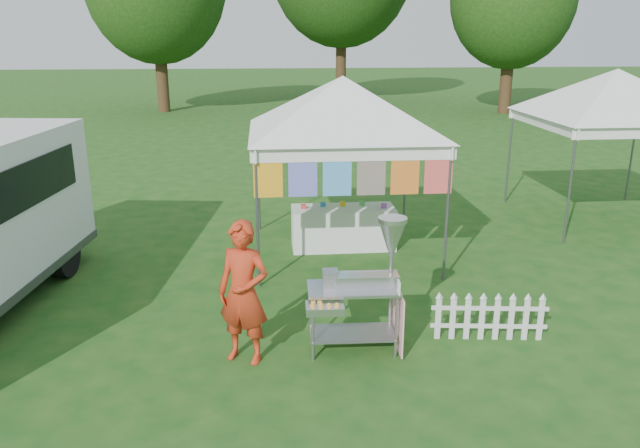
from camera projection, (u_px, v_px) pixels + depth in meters
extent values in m
plane|color=#164814|center=(376.00, 348.00, 7.57)|extent=(120.00, 120.00, 0.00)
cylinder|color=#59595E|center=(257.00, 219.00, 9.11)|extent=(0.04, 0.04, 2.10)
cylinder|color=#59595E|center=(447.00, 214.00, 9.36)|extent=(0.04, 0.04, 2.10)
cylinder|color=#59595E|center=(258.00, 176.00, 11.81)|extent=(0.04, 0.04, 2.10)
cylinder|color=#59595E|center=(405.00, 173.00, 12.06)|extent=(0.04, 0.04, 2.10)
cube|color=white|center=(355.00, 154.00, 8.95)|extent=(3.00, 0.03, 0.22)
cube|color=white|center=(333.00, 125.00, 11.65)|extent=(3.00, 0.03, 0.22)
pyramid|color=white|center=(343.00, 76.00, 10.01)|extent=(4.24, 4.24, 0.90)
cylinder|color=#59595E|center=(355.00, 148.00, 8.93)|extent=(3.00, 0.03, 0.03)
cube|color=red|center=(268.00, 174.00, 8.92)|extent=(0.42, 0.01, 0.70)
cube|color=purple|center=(303.00, 173.00, 8.97)|extent=(0.42, 0.01, 0.70)
cube|color=blue|center=(337.00, 172.00, 9.01)|extent=(0.42, 0.01, 0.70)
cube|color=orange|center=(371.00, 172.00, 9.05)|extent=(0.42, 0.01, 0.70)
cube|color=red|center=(405.00, 171.00, 9.10)|extent=(0.42, 0.01, 0.70)
cube|color=#DB1B64|center=(439.00, 170.00, 9.14)|extent=(0.42, 0.01, 0.70)
cylinder|color=#59595E|center=(570.00, 187.00, 11.01)|extent=(0.04, 0.04, 2.10)
cylinder|color=#59595E|center=(509.00, 156.00, 13.72)|extent=(0.04, 0.04, 2.10)
cylinder|color=#59595E|center=(632.00, 154.00, 13.96)|extent=(0.04, 0.04, 2.10)
cube|color=white|center=(576.00, 112.00, 13.56)|extent=(3.00, 0.03, 0.22)
pyramid|color=white|center=(618.00, 69.00, 11.91)|extent=(4.24, 4.24, 0.90)
cylinder|color=#3B2B15|center=(161.00, 69.00, 29.29)|extent=(0.56, 0.56, 3.96)
cylinder|color=#3B2B15|center=(341.00, 56.00, 33.74)|extent=(0.56, 0.56, 4.84)
cylinder|color=#3B2B15|center=(507.00, 75.00, 28.84)|extent=(0.56, 0.56, 3.52)
cylinder|color=gray|center=(313.00, 329.00, 7.18)|extent=(0.04, 0.04, 0.80)
cylinder|color=gray|center=(396.00, 327.00, 7.24)|extent=(0.04, 0.04, 0.80)
cylinder|color=gray|center=(311.00, 313.00, 7.60)|extent=(0.04, 0.04, 0.80)
cylinder|color=gray|center=(390.00, 311.00, 7.65)|extent=(0.04, 0.04, 0.80)
cube|color=gray|center=(352.00, 333.00, 7.47)|extent=(1.03, 0.54, 0.01)
cube|color=#B7B7BC|center=(353.00, 288.00, 7.30)|extent=(1.09, 0.57, 0.04)
cube|color=#B7B7BC|center=(366.00, 280.00, 7.32)|extent=(0.76, 0.25, 0.13)
cube|color=gray|center=(330.00, 278.00, 7.29)|extent=(0.18, 0.20, 0.20)
cylinder|color=gray|center=(391.00, 254.00, 7.25)|extent=(0.05, 0.05, 0.80)
cone|color=#B7B7BC|center=(392.00, 236.00, 7.18)|extent=(0.33, 0.33, 0.36)
cylinder|color=#B7B7BC|center=(393.00, 220.00, 7.12)|extent=(0.35, 0.35, 0.05)
cube|color=#B7B7BC|center=(325.00, 308.00, 6.98)|extent=(0.44, 0.28, 0.09)
cube|color=pink|center=(398.00, 318.00, 7.45)|extent=(0.04, 0.67, 0.72)
cube|color=white|center=(399.00, 287.00, 7.06)|extent=(0.02, 0.13, 0.16)
imported|color=red|center=(244.00, 293.00, 7.07)|extent=(0.73, 0.62, 1.69)
cube|color=silver|center=(16.00, 210.00, 10.16)|extent=(2.19, 1.04, 1.00)
cube|color=black|center=(25.00, 186.00, 8.23)|extent=(0.41, 3.04, 0.61)
cube|color=black|center=(21.00, 155.00, 10.30)|extent=(1.88, 0.27, 0.61)
cylinder|color=black|center=(63.00, 253.00, 9.69)|extent=(0.34, 0.78, 0.76)
cube|color=silver|center=(438.00, 318.00, 7.73)|extent=(0.07, 0.03, 0.56)
cube|color=silver|center=(453.00, 318.00, 7.72)|extent=(0.07, 0.03, 0.56)
cube|color=silver|center=(467.00, 318.00, 7.72)|extent=(0.07, 0.03, 0.56)
cube|color=silver|center=(482.00, 319.00, 7.71)|extent=(0.07, 0.03, 0.56)
cube|color=silver|center=(496.00, 319.00, 7.71)|extent=(0.07, 0.03, 0.56)
cube|color=silver|center=(511.00, 319.00, 7.70)|extent=(0.07, 0.03, 0.56)
cube|color=silver|center=(526.00, 319.00, 7.70)|extent=(0.07, 0.03, 0.56)
cube|color=silver|center=(540.00, 319.00, 7.69)|extent=(0.07, 0.03, 0.56)
cube|color=silver|center=(488.00, 326.00, 7.74)|extent=(1.43, 0.20, 0.05)
cube|color=silver|center=(490.00, 308.00, 7.67)|extent=(1.43, 0.20, 0.05)
cube|color=white|center=(343.00, 228.00, 11.01)|extent=(1.80, 0.70, 0.73)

